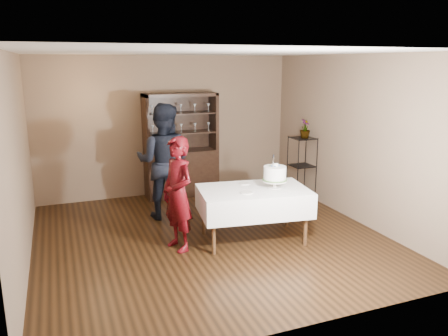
{
  "coord_description": "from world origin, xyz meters",
  "views": [
    {
      "loc": [
        -2.03,
        -5.8,
        2.57
      ],
      "look_at": [
        0.26,
        0.1,
        1.03
      ],
      "focal_mm": 35.0,
      "sensor_mm": 36.0,
      "label": 1
    }
  ],
  "objects_px": {
    "plant_etagere": "(302,165)",
    "man": "(164,162)",
    "woman": "(178,194)",
    "china_hutch": "(181,162)",
    "cake_table": "(253,201)",
    "cake": "(275,174)",
    "potted_plant": "(305,129)"
  },
  "relations": [
    {
      "from": "plant_etagere",
      "to": "cake",
      "type": "distance_m",
      "value": 2.13
    },
    {
      "from": "plant_etagere",
      "to": "potted_plant",
      "type": "relative_size",
      "value": 3.41
    },
    {
      "from": "china_hutch",
      "to": "potted_plant",
      "type": "distance_m",
      "value": 2.46
    },
    {
      "from": "cake_table",
      "to": "woman",
      "type": "xyz_separation_m",
      "value": [
        -1.11,
        0.09,
        0.2
      ]
    },
    {
      "from": "china_hutch",
      "to": "woman",
      "type": "height_order",
      "value": "china_hutch"
    },
    {
      "from": "plant_etagere",
      "to": "man",
      "type": "height_order",
      "value": "man"
    },
    {
      "from": "woman",
      "to": "cake",
      "type": "bearing_deg",
      "value": 65.84
    },
    {
      "from": "woman",
      "to": "potted_plant",
      "type": "xyz_separation_m",
      "value": [
        2.83,
        1.37,
        0.56
      ]
    },
    {
      "from": "cake",
      "to": "woman",
      "type": "bearing_deg",
      "value": 174.11
    },
    {
      "from": "china_hutch",
      "to": "woman",
      "type": "distance_m",
      "value": 2.58
    },
    {
      "from": "cake",
      "to": "man",
      "type": "bearing_deg",
      "value": 130.76
    },
    {
      "from": "plant_etagere",
      "to": "man",
      "type": "distance_m",
      "value": 2.71
    },
    {
      "from": "cake_table",
      "to": "woman",
      "type": "distance_m",
      "value": 1.13
    },
    {
      "from": "man",
      "to": "potted_plant",
      "type": "bearing_deg",
      "value": -152.15
    },
    {
      "from": "china_hutch",
      "to": "plant_etagere",
      "type": "height_order",
      "value": "china_hutch"
    },
    {
      "from": "woman",
      "to": "cake",
      "type": "distance_m",
      "value": 1.44
    },
    {
      "from": "woman",
      "to": "cake",
      "type": "xyz_separation_m",
      "value": [
        1.42,
        -0.15,
        0.18
      ]
    },
    {
      "from": "woman",
      "to": "potted_plant",
      "type": "bearing_deg",
      "value": 97.56
    },
    {
      "from": "plant_etagere",
      "to": "woman",
      "type": "relative_size",
      "value": 0.75
    },
    {
      "from": "plant_etagere",
      "to": "woman",
      "type": "xyz_separation_m",
      "value": [
        -2.82,
        -1.42,
        0.15
      ]
    },
    {
      "from": "man",
      "to": "cake_table",
      "type": "bearing_deg",
      "value": 151.56
    },
    {
      "from": "woman",
      "to": "potted_plant",
      "type": "height_order",
      "value": "woman"
    },
    {
      "from": "woman",
      "to": "potted_plant",
      "type": "relative_size",
      "value": 4.55
    },
    {
      "from": "cake_table",
      "to": "potted_plant",
      "type": "relative_size",
      "value": 4.79
    },
    {
      "from": "woman",
      "to": "cake",
      "type": "height_order",
      "value": "woman"
    },
    {
      "from": "china_hutch",
      "to": "cake",
      "type": "bearing_deg",
      "value": -75.53
    },
    {
      "from": "potted_plant",
      "to": "cake_table",
      "type": "bearing_deg",
      "value": -139.76
    },
    {
      "from": "cake",
      "to": "potted_plant",
      "type": "height_order",
      "value": "potted_plant"
    },
    {
      "from": "cake_table",
      "to": "cake",
      "type": "height_order",
      "value": "cake"
    },
    {
      "from": "plant_etagere",
      "to": "cake_table",
      "type": "distance_m",
      "value": 2.28
    },
    {
      "from": "china_hutch",
      "to": "cake_table",
      "type": "xyz_separation_m",
      "value": [
        0.37,
        -2.56,
        -0.07
      ]
    },
    {
      "from": "plant_etagere",
      "to": "man",
      "type": "relative_size",
      "value": 0.62
    }
  ]
}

